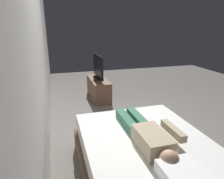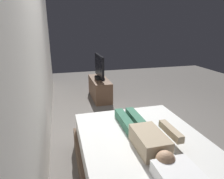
{
  "view_description": "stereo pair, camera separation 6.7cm",
  "coord_description": "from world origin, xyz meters",
  "px_view_note": "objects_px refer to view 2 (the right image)",
  "views": [
    {
      "loc": [
        -2.8,
        1.14,
        1.76
      ],
      "look_at": [
        0.4,
        0.22,
        0.69
      ],
      "focal_mm": 32.04,
      "sensor_mm": 36.0,
      "label": 1
    },
    {
      "loc": [
        -2.82,
        1.08,
        1.76
      ],
      "look_at": [
        0.4,
        0.22,
        0.69
      ],
      "focal_mm": 32.04,
      "sensor_mm": 36.0,
      "label": 2
    }
  ],
  "objects_px": {
    "person": "(145,135)",
    "tv_stand": "(100,88)",
    "remote": "(171,129)",
    "tv": "(99,68)",
    "bed": "(146,164)"
  },
  "relations": [
    {
      "from": "tv",
      "to": "tv_stand",
      "type": "bearing_deg",
      "value": 0.0
    },
    {
      "from": "bed",
      "to": "person",
      "type": "distance_m",
      "value": 0.36
    },
    {
      "from": "remote",
      "to": "tv_stand",
      "type": "xyz_separation_m",
      "value": [
        2.79,
        0.32,
        -0.3
      ]
    },
    {
      "from": "remote",
      "to": "tv",
      "type": "relative_size",
      "value": 0.17
    },
    {
      "from": "remote",
      "to": "bed",
      "type": "bearing_deg",
      "value": 114.62
    },
    {
      "from": "person",
      "to": "tv_stand",
      "type": "height_order",
      "value": "person"
    },
    {
      "from": "remote",
      "to": "tv_stand",
      "type": "relative_size",
      "value": 0.14
    },
    {
      "from": "person",
      "to": "tv",
      "type": "relative_size",
      "value": 1.43
    },
    {
      "from": "tv",
      "to": "person",
      "type": "bearing_deg",
      "value": 178.26
    },
    {
      "from": "bed",
      "to": "tv_stand",
      "type": "distance_m",
      "value": 2.97
    },
    {
      "from": "person",
      "to": "remote",
      "type": "height_order",
      "value": "person"
    },
    {
      "from": "remote",
      "to": "tv_stand",
      "type": "height_order",
      "value": "remote"
    },
    {
      "from": "bed",
      "to": "person",
      "type": "height_order",
      "value": "person"
    },
    {
      "from": "person",
      "to": "remote",
      "type": "distance_m",
      "value": 0.44
    },
    {
      "from": "tv_stand",
      "to": "person",
      "type": "bearing_deg",
      "value": 178.26
    }
  ]
}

